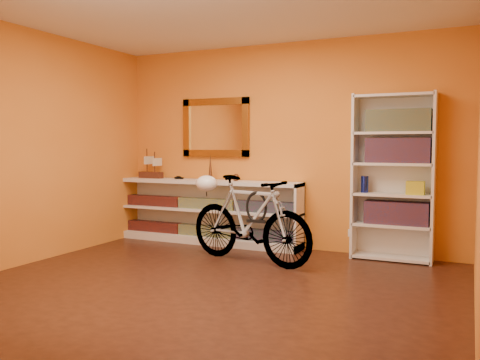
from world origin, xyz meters
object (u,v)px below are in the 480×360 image
at_px(console_unit, 208,212).
at_px(bicycle, 249,219).
at_px(bookcase, 393,177).
at_px(helmet, 207,184).

relative_size(console_unit, bicycle, 1.57).
bearing_deg(console_unit, bicycle, -39.48).
distance_m(bookcase, helmet, 2.15).
height_order(bicycle, helmet, bicycle).
bearing_deg(helmet, console_unit, 117.73).
bearing_deg(bookcase, helmet, -161.79).
relative_size(bicycle, helmet, 6.38).
bearing_deg(bicycle, bookcase, -47.24).
bearing_deg(bicycle, helmet, 90.00).
xyz_separation_m(console_unit, helmet, (0.34, -0.65, 0.43)).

